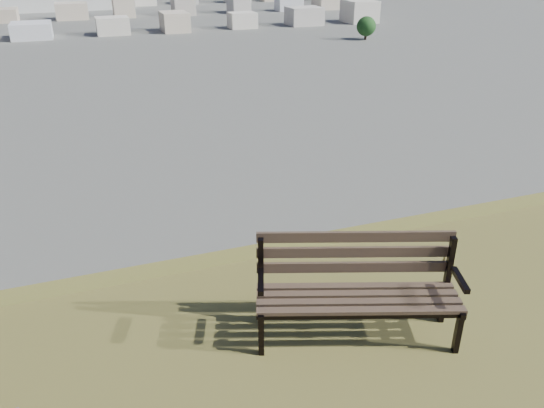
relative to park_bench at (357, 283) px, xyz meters
name	(u,v)px	position (x,y,z in m)	size (l,w,h in m)	color
park_bench	(357,283)	(0.00, 0.00, 0.00)	(1.67, 1.00, 0.84)	#4A3B2A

